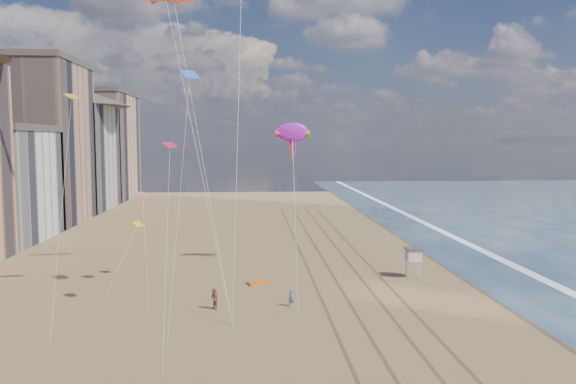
{
  "coord_description": "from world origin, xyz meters",
  "views": [
    {
      "loc": [
        -7.57,
        -30.13,
        14.66
      ],
      "look_at": [
        -3.92,
        26.0,
        9.5
      ],
      "focal_mm": 35.0,
      "sensor_mm": 36.0,
      "label": 1
    }
  ],
  "objects_px": {
    "lifeguard_stand": "(413,255)",
    "kite_flyer_b": "(214,299)",
    "show_kite": "(292,133)",
    "kite_flyer_a": "(291,298)",
    "grounded_kite": "(258,283)"
  },
  "relations": [
    {
      "from": "lifeguard_stand",
      "to": "kite_flyer_b",
      "type": "relative_size",
      "value": 1.71
    },
    {
      "from": "show_kite",
      "to": "kite_flyer_a",
      "type": "bearing_deg",
      "value": -94.5
    },
    {
      "from": "lifeguard_stand",
      "to": "show_kite",
      "type": "relative_size",
      "value": 0.14
    },
    {
      "from": "show_kite",
      "to": "kite_flyer_b",
      "type": "relative_size",
      "value": 12.49
    },
    {
      "from": "show_kite",
      "to": "kite_flyer_a",
      "type": "xyz_separation_m",
      "value": [
        -1.22,
        -15.51,
        -14.81
      ]
    },
    {
      "from": "grounded_kite",
      "to": "show_kite",
      "type": "relative_size",
      "value": 0.09
    },
    {
      "from": "kite_flyer_a",
      "to": "kite_flyer_b",
      "type": "height_order",
      "value": "kite_flyer_b"
    },
    {
      "from": "lifeguard_stand",
      "to": "kite_flyer_b",
      "type": "distance_m",
      "value": 23.02
    },
    {
      "from": "lifeguard_stand",
      "to": "kite_flyer_a",
      "type": "xyz_separation_m",
      "value": [
        -13.8,
        -9.69,
        -1.71
      ]
    },
    {
      "from": "grounded_kite",
      "to": "show_kite",
      "type": "height_order",
      "value": "show_kite"
    },
    {
      "from": "grounded_kite",
      "to": "kite_flyer_b",
      "type": "distance_m",
      "value": 9.44
    },
    {
      "from": "grounded_kite",
      "to": "kite_flyer_b",
      "type": "bearing_deg",
      "value": -135.65
    },
    {
      "from": "show_kite",
      "to": "grounded_kite",
      "type": "bearing_deg",
      "value": -118.82
    },
    {
      "from": "kite_flyer_a",
      "to": "kite_flyer_b",
      "type": "bearing_deg",
      "value": 173.31
    },
    {
      "from": "lifeguard_stand",
      "to": "show_kite",
      "type": "distance_m",
      "value": 19.08
    }
  ]
}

